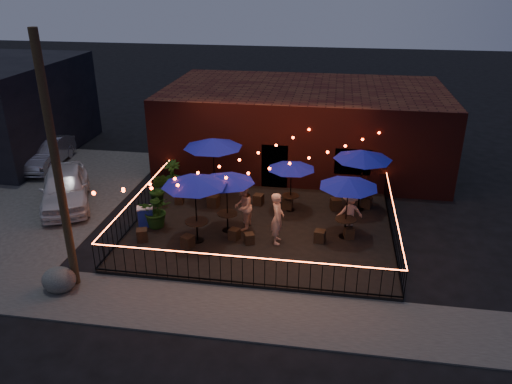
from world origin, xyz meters
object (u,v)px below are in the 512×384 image
(cafe_table_1, at_px, (213,144))
(cafe_table_3, at_px, (291,166))
(cafe_table_4, at_px, (349,183))
(cafe_table_5, at_px, (363,156))
(cafe_table_0, at_px, (194,181))
(utility_pole, at_px, (57,169))
(cafe_table_2, at_px, (227,179))
(cooler, at_px, (145,216))
(boulder, at_px, (59,280))

(cafe_table_1, height_order, cafe_table_3, cafe_table_1)
(cafe_table_4, relative_size, cafe_table_5, 1.08)
(cafe_table_0, bearing_deg, utility_pole, -135.72)
(cafe_table_0, distance_m, cafe_table_2, 1.38)
(cafe_table_1, distance_m, cooler, 4.18)
(utility_pole, bearing_deg, cafe_table_1, 66.68)
(cafe_table_4, bearing_deg, boulder, -152.12)
(cafe_table_5, bearing_deg, cafe_table_2, -151.84)
(cafe_table_5, xyz_separation_m, cooler, (-8.30, -2.83, -1.99))
(utility_pole, height_order, cafe_table_5, utility_pole)
(cooler, bearing_deg, cafe_table_3, 2.22)
(utility_pole, distance_m, cafe_table_5, 11.54)
(cafe_table_5, xyz_separation_m, boulder, (-9.53, -7.24, -2.16))
(cafe_table_3, xyz_separation_m, cafe_table_4, (2.25, -1.97, 0.22))
(boulder, bearing_deg, cafe_table_5, 37.22)
(cafe_table_2, height_order, cafe_table_5, cafe_table_5)
(cafe_table_0, distance_m, cooler, 3.17)
(utility_pole, bearing_deg, cafe_table_4, 26.59)
(cafe_table_1, relative_size, cafe_table_4, 1.17)
(cafe_table_4, height_order, boulder, cafe_table_4)
(cooler, bearing_deg, utility_pole, -123.35)
(cafe_table_0, relative_size, cafe_table_3, 1.27)
(utility_pole, height_order, cafe_table_3, utility_pole)
(cooler, relative_size, boulder, 0.81)
(cafe_table_2, xyz_separation_m, cooler, (-3.26, -0.13, -1.75))
(utility_pole, xyz_separation_m, cafe_table_3, (6.37, 6.29, -1.87))
(cafe_table_0, xyz_separation_m, cafe_table_4, (5.40, 1.17, -0.19))
(cafe_table_4, bearing_deg, cafe_table_3, 138.78)
(cafe_table_1, bearing_deg, cafe_table_3, -10.45)
(utility_pole, relative_size, cafe_table_5, 3.05)
(utility_pole, relative_size, cafe_table_0, 2.56)
(cafe_table_0, xyz_separation_m, cafe_table_3, (3.15, 3.15, -0.41))
(cafe_table_2, distance_m, cafe_table_5, 5.72)
(cafe_table_0, relative_size, cooler, 3.89)
(cafe_table_1, xyz_separation_m, boulder, (-3.31, -7.34, -2.31))
(cafe_table_0, height_order, cafe_table_5, cafe_table_5)
(cooler, bearing_deg, cafe_table_1, 33.99)
(cafe_table_1, bearing_deg, utility_pole, -113.32)
(cafe_table_5, relative_size, cooler, 3.28)
(cafe_table_4, distance_m, cooler, 7.94)
(cafe_table_0, relative_size, cafe_table_5, 1.19)
(cafe_table_1, bearing_deg, cafe_table_2, -67.12)
(cafe_table_5, distance_m, cooler, 8.99)
(cafe_table_0, relative_size, cafe_table_4, 1.10)
(utility_pole, xyz_separation_m, cafe_table_1, (2.98, 6.92, -1.31))
(cafe_table_0, xyz_separation_m, cooler, (-2.32, 0.84, -1.98))
(cafe_table_4, xyz_separation_m, cafe_table_5, (0.58, 2.50, 0.20))
(cafe_table_1, distance_m, cafe_table_3, 3.49)
(cafe_table_0, height_order, cafe_table_3, cafe_table_0)
(cafe_table_0, distance_m, boulder, 5.47)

